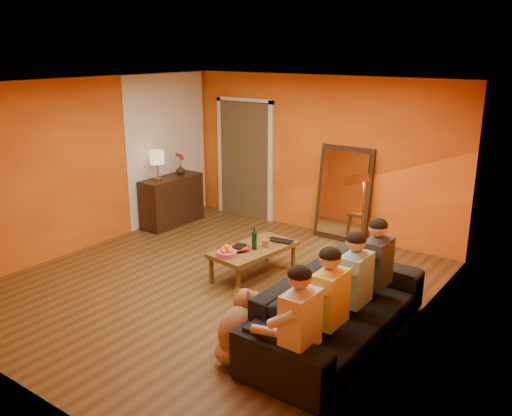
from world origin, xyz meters
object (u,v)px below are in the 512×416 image
Objects in this scene: coffee_table at (253,262)px; vase at (180,170)px; person_far_left at (300,331)px; floor_lamp at (362,229)px; person_mid_right at (355,288)px; laptop at (279,242)px; dog at (239,326)px; person_mid_left at (330,307)px; mirror_frame at (344,194)px; sofa at (338,309)px; table_lamp at (157,166)px; sideboard at (172,201)px; wine_bottle at (254,238)px; tumbler at (266,243)px; person_far_right at (377,271)px.

vase reaches higher than coffee_table.
floor_lamp is at bearing 103.60° from person_far_left.
laptop is (-1.67, 1.08, -0.18)m from person_mid_right.
person_mid_left is (0.76, 0.46, 0.24)m from dog.
coffee_table is (-0.27, -2.09, -0.55)m from mirror_frame.
person_mid_right is (0.13, 0.10, 0.24)m from sofa.
table_lamp is 1.39× the size of laptop.
sideboard reaches higher than wine_bottle.
person_far_left is at bearing -59.23° from floor_lamp.
vase is (-4.37, 2.54, 0.33)m from person_mid_left.
vase is at bearing 155.51° from person_mid_right.
wine_bottle reaches higher than tumbler.
coffee_table is 1.52m from floor_lamp.
person_far_right reaches higher than vase.
mirror_frame reaches higher than laptop.
person_far_left is 3.34× the size of laptop.
coffee_table is 1.90m from person_far_right.
wine_bottle is at bearing 145.63° from person_mid_left.
dog is (0.82, -3.83, -0.39)m from mirror_frame.
laptop is 2.89m from vase.
mirror_frame reaches higher than coffee_table.
table_lamp is 4.42m from dog.
table_lamp is 0.42× the size of coffee_table.
table_lamp reaches higher than person_mid_left.
sideboard is at bearing 158.72° from laptop.
dog is 6.55× the size of tumbler.
vase is at bearing 90.00° from sideboard.
floor_lamp is at bearing 107.10° from person_mid_left.
mirror_frame reaches higher than vase.
sofa is at bearing -63.60° from mirror_frame.
laptop is at bearing 75.38° from tumbler.
sideboard is 0.74m from table_lamp.
dog is 0.80m from person_far_left.
person_mid_left is at bearing -24.49° from table_lamp.
table_lamp is at bearing -90.00° from sideboard.
sofa is 1.86m from wine_bottle.
mirror_frame is 4.90× the size of wine_bottle.
coffee_table is at bearing -26.54° from vase.
sofa is 1.74× the size of floor_lamp.
vase is (-2.79, -0.83, 0.18)m from mirror_frame.
floor_lamp is at bearing 0.53° from table_lamp.
floor_lamp is at bearing 112.89° from person_mid_right.
sofa is 1.95m from laptop.
person_far_left reaches higher than laptop.
dog reaches higher than tumbler.
mirror_frame is at bearing 115.12° from person_mid_left.
tumbler is at bearing 52.22° from coffee_table.
coffee_table is 3.34× the size of laptop.
person_far_left is at bearing -35.27° from vase.
sofa is 2.05× the size of coffee_table.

